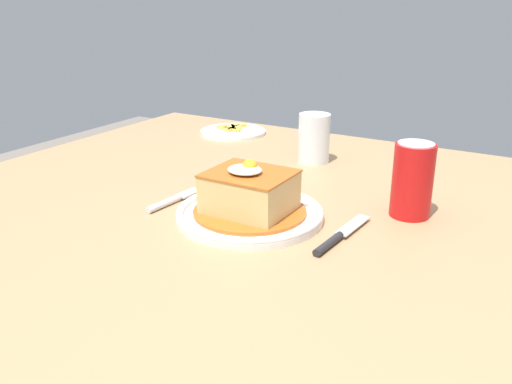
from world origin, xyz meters
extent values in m
cube|color=#A87F56|center=(0.00, 0.00, 0.72)|extent=(1.16, 1.10, 0.04)
cylinder|color=#A87F56|center=(-0.50, 0.47, 0.35)|extent=(0.07, 0.07, 0.70)
cylinder|color=white|center=(0.05, -0.05, 0.75)|extent=(0.24, 0.24, 0.01)
torus|color=white|center=(0.05, -0.05, 0.76)|extent=(0.24, 0.24, 0.01)
cylinder|color=#B75B1E|center=(0.05, -0.05, 0.76)|extent=(0.18, 0.18, 0.01)
cube|color=#DBB770|center=(0.05, -0.05, 0.79)|extent=(0.13, 0.11, 0.06)
cube|color=#B75B1E|center=(0.05, -0.05, 0.82)|extent=(0.13, 0.11, 0.00)
ellipsoid|color=white|center=(0.05, -0.05, 0.83)|extent=(0.06, 0.05, 0.01)
sphere|color=yellow|center=(0.05, -0.05, 0.83)|extent=(0.02, 0.02, 0.02)
cylinder|color=silver|center=(-0.10, -0.08, 0.75)|extent=(0.02, 0.08, 0.01)
cube|color=silver|center=(-0.10, -0.01, 0.75)|extent=(0.03, 0.05, 0.00)
cylinder|color=silver|center=(-0.09, 0.01, 0.75)|extent=(0.01, 0.03, 0.00)
cylinder|color=silver|center=(-0.09, 0.01, 0.75)|extent=(0.01, 0.03, 0.00)
cylinder|color=silver|center=(-0.10, 0.01, 0.75)|extent=(0.01, 0.03, 0.00)
cylinder|color=#262628|center=(0.21, -0.08, 0.75)|extent=(0.02, 0.08, 0.01)
cube|color=silver|center=(0.21, 0.00, 0.75)|extent=(0.03, 0.09, 0.00)
cylinder|color=red|center=(0.27, 0.10, 0.80)|extent=(0.07, 0.07, 0.12)
cylinder|color=silver|center=(0.27, 0.10, 0.87)|extent=(0.06, 0.06, 0.00)
cylinder|color=silver|center=(0.01, 0.30, 0.77)|extent=(0.06, 0.06, 0.06)
cylinder|color=silver|center=(0.01, 0.30, 0.80)|extent=(0.07, 0.07, 0.10)
cylinder|color=white|center=(-0.28, 0.42, 0.75)|extent=(0.17, 0.17, 0.01)
cube|color=#EAC64C|center=(-0.28, 0.42, 0.76)|extent=(0.05, 0.03, 0.01)
cube|color=#EAC64C|center=(-0.28, 0.42, 0.76)|extent=(0.04, 0.05, 0.01)
cube|color=#EAC64C|center=(-0.28, 0.44, 0.76)|extent=(0.03, 0.07, 0.01)
cube|color=#EAC64C|center=(-0.28, 0.42, 0.76)|extent=(0.01, 0.05, 0.01)
cube|color=#EAC64C|center=(-0.28, 0.42, 0.76)|extent=(0.01, 0.05, 0.01)
cube|color=#EAC64C|center=(-0.28, 0.41, 0.76)|extent=(0.06, 0.01, 0.01)
cube|color=#EAC64C|center=(-0.30, 0.43, 0.76)|extent=(0.06, 0.04, 0.01)
cube|color=#EAC64C|center=(-0.30, 0.44, 0.76)|extent=(0.05, 0.04, 0.01)
camera|label=1|loc=(0.48, -0.75, 1.09)|focal=38.13mm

